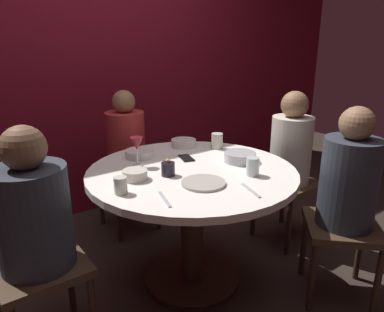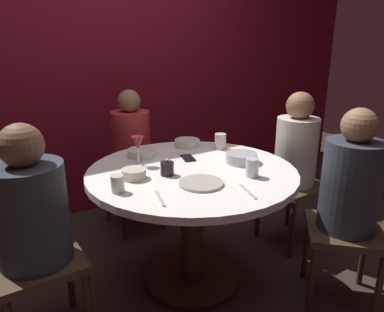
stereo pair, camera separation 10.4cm
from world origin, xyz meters
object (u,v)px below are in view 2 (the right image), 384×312
object	(u,v)px
seated_diner_back	(132,145)
bowl_serving_large	(241,158)
bowl_sauce_side	(142,153)
seated_diner_left	(31,215)
seated_diner_right	(296,152)
cell_phone	(188,158)
cup_near_candle	(220,141)
seated_diner_front_right	(350,188)
dining_table	(192,197)
bowl_salad_center	(134,174)
cup_by_left_diner	(252,168)
cup_by_right_diner	(118,184)
bowl_small_white	(187,143)
candle_holder	(167,168)
dinner_plate	(201,183)
wine_glass	(138,144)

from	to	relation	value
seated_diner_back	bowl_serving_large	size ratio (longest dim) A/B	5.76
seated_diner_back	bowl_sauce_side	xyz separation A→B (m)	(-0.14, -0.48, 0.08)
seated_diner_left	seated_diner_right	world-z (taller)	seated_diner_right
cell_phone	cup_near_candle	bearing A→B (deg)	28.10
seated_diner_left	seated_diner_front_right	distance (m)	1.62
seated_diner_back	seated_diner_front_right	size ratio (longest dim) A/B	0.98
dining_table	bowl_salad_center	bearing A→B (deg)	171.90
cup_by_left_diner	cup_near_candle	bearing A→B (deg)	70.98
cup_near_candle	cup_by_right_diner	bearing A→B (deg)	-160.12
bowl_small_white	seated_diner_right	bearing A→B (deg)	-32.33
seated_diner_left	candle_holder	xyz separation A→B (m)	(0.71, -0.01, 0.09)
dinner_plate	seated_diner_right	bearing A→B (deg)	12.79
seated_diner_back	bowl_salad_center	xyz separation A→B (m)	(-0.34, -0.81, 0.09)
bowl_salad_center	cup_by_right_diner	world-z (taller)	cup_by_right_diner
dinner_plate	bowl_serving_large	size ratio (longest dim) A/B	1.20
dinner_plate	bowl_serving_large	world-z (taller)	bowl_serving_large
seated_diner_back	candle_holder	world-z (taller)	seated_diner_back
seated_diner_right	seated_diner_front_right	size ratio (longest dim) A/B	0.99
seated_diner_back	seated_diner_right	size ratio (longest dim) A/B	0.99
seated_diner_front_right	cup_by_left_diner	world-z (taller)	seated_diner_front_right
cup_by_left_diner	dinner_plate	bearing A→B (deg)	169.33
seated_diner_left	cup_near_candle	size ratio (longest dim) A/B	10.68
seated_diner_back	cup_by_left_diner	world-z (taller)	seated_diner_back
dining_table	seated_diner_front_right	bearing A→B (deg)	-45.00
wine_glass	cup_near_candle	size ratio (longest dim) A/B	1.66
cell_phone	wine_glass	bearing A→B (deg)	-174.27
seated_diner_right	cup_by_right_diner	distance (m)	1.38
seated_diner_back	cell_phone	distance (m)	0.69
seated_diner_front_right	dinner_plate	xyz separation A→B (m)	(-0.71, 0.40, 0.05)
seated_diner_right	cell_phone	size ratio (longest dim) A/B	8.11
seated_diner_left	cup_by_right_diner	world-z (taller)	seated_diner_left
cell_phone	seated_diner_back	bearing A→B (deg)	114.27
cell_phone	cup_by_right_diner	xyz separation A→B (m)	(-0.57, -0.26, 0.04)
dining_table	bowl_salad_center	size ratio (longest dim) A/B	9.11
bowl_small_white	cup_by_left_diner	bearing A→B (deg)	-91.61
dinner_plate	cup_by_right_diner	bearing A→B (deg)	160.29
wine_glass	dinner_plate	bearing A→B (deg)	-73.59
dining_table	bowl_small_white	size ratio (longest dim) A/B	6.99
bowl_salad_center	dining_table	bearing A→B (deg)	-8.10
dining_table	bowl_salad_center	xyz separation A→B (m)	(-0.34, 0.05, 0.20)
bowl_salad_center	bowl_sauce_side	size ratio (longest dim) A/B	0.73
seated_diner_right	cup_by_left_diner	distance (m)	0.74
bowl_salad_center	bowl_small_white	size ratio (longest dim) A/B	0.77
bowl_serving_large	cup_near_candle	bearing A→B (deg)	76.93
wine_glass	cup_near_candle	xyz separation A→B (m)	(0.61, -0.00, -0.08)
bowl_small_white	candle_holder	bearing A→B (deg)	-133.40
bowl_salad_center	cup_by_left_diner	xyz separation A→B (m)	(0.56, -0.33, 0.02)
wine_glass	bowl_salad_center	xyz separation A→B (m)	(-0.12, -0.19, -0.10)
seated_diner_front_right	cup_near_candle	xyz separation A→B (m)	(-0.23, 0.86, 0.10)
candle_holder	cup_by_right_diner	world-z (taller)	candle_holder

